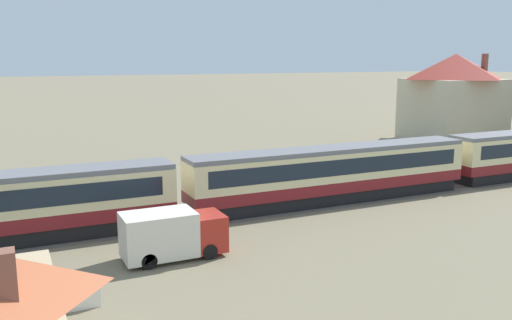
# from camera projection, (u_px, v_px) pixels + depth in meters

# --- Properties ---
(ground_plane) EXTENTS (600.00, 600.00, 0.00)m
(ground_plane) POSITION_uv_depth(u_px,v_px,m) (502.00, 178.00, 46.56)
(ground_plane) COLOR #7A7056
(passenger_train) EXTENTS (112.91, 2.85, 3.97)m
(passenger_train) POSITION_uv_depth(u_px,v_px,m) (336.00, 171.00, 38.57)
(passenger_train) COLOR maroon
(passenger_train) RESTS_ON ground_plane
(railway_track) EXTENTS (159.94, 3.60, 0.04)m
(railway_track) POSITION_uv_depth(u_px,v_px,m) (403.00, 192.00, 41.57)
(railway_track) COLOR #665B51
(railway_track) RESTS_ON ground_plane
(station_house_red_roof) EXTENTS (11.27, 9.72, 10.68)m
(station_house_red_roof) POSITION_uv_depth(u_px,v_px,m) (454.00, 96.00, 67.50)
(station_house_red_roof) COLOR beige
(station_house_red_roof) RESTS_ON ground_plane
(delivery_truck_red) EXTENTS (5.27, 2.24, 2.48)m
(delivery_truck_red) POSITION_uv_depth(u_px,v_px,m) (172.00, 234.00, 27.70)
(delivery_truck_red) COLOR #B2281E
(delivery_truck_red) RESTS_ON ground_plane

